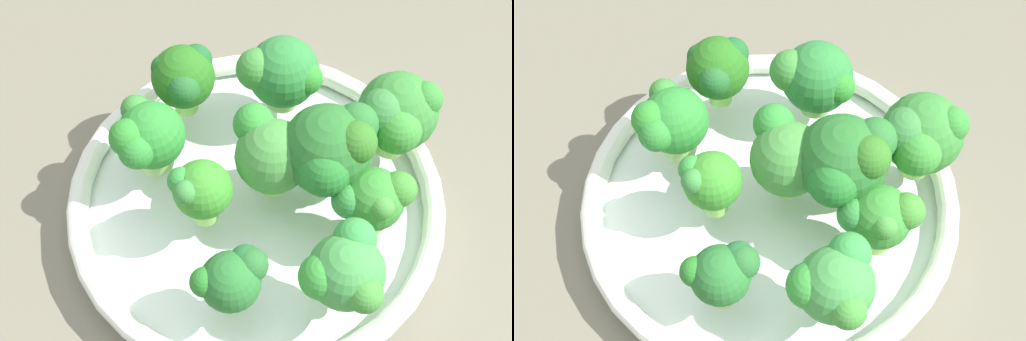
# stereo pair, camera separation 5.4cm
# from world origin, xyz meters

# --- Properties ---
(ground_plane) EXTENTS (1.30, 1.30, 0.03)m
(ground_plane) POSITION_xyz_m (0.00, 0.00, -0.01)
(ground_plane) COLOR #6F6A58
(bowl) EXTENTS (0.29, 0.29, 0.03)m
(bowl) POSITION_xyz_m (0.01, -0.01, 0.02)
(bowl) COLOR white
(bowl) RESTS_ON ground_plane
(broccoli_floret_0) EXTENTS (0.06, 0.06, 0.07)m
(broccoli_floret_0) POSITION_xyz_m (-0.09, -0.04, 0.07)
(broccoli_floret_0) COLOR #88B751
(broccoli_floret_0) RESTS_ON bowl
(broccoli_floret_1) EXTENTS (0.06, 0.05, 0.06)m
(broccoli_floret_1) POSITION_xyz_m (0.10, 0.02, 0.07)
(broccoli_floret_1) COLOR #97DB61
(broccoli_floret_1) RESTS_ON bowl
(broccoli_floret_2) EXTENTS (0.07, 0.07, 0.08)m
(broccoli_floret_2) POSITION_xyz_m (0.02, -0.12, 0.08)
(broccoli_floret_2) COLOR #8FC35B
(broccoli_floret_2) RESTS_ON bowl
(broccoli_floret_3) EXTENTS (0.07, 0.07, 0.08)m
(broccoli_floret_3) POSITION_xyz_m (-0.00, -0.06, 0.08)
(broccoli_floret_3) COLOR #91C458
(broccoli_floret_3) RESTS_ON bowl
(broccoli_floret_4) EXTENTS (0.05, 0.06, 0.06)m
(broccoli_floret_4) POSITION_xyz_m (-0.04, -0.08, 0.06)
(broccoli_floret_4) COLOR #9ECB66
(broccoli_floret_4) RESTS_ON bowl
(broccoli_floret_5) EXTENTS (0.06, 0.06, 0.06)m
(broccoli_floret_5) POSITION_xyz_m (0.06, 0.06, 0.07)
(broccoli_floret_5) COLOR #9FCB71
(broccoli_floret_5) RESTS_ON bowl
(broccoli_floret_6) EXTENTS (0.07, 0.07, 0.07)m
(broccoli_floret_6) POSITION_xyz_m (0.01, -0.03, 0.07)
(broccoli_floret_6) COLOR #90CC5A
(broccoli_floret_6) RESTS_ON bowl
(broccoli_floret_7) EXTENTS (0.04, 0.05, 0.05)m
(broccoli_floret_7) POSITION_xyz_m (-0.07, 0.03, 0.06)
(broccoli_floret_7) COLOR #A2CC6E
(broccoli_floret_7) RESTS_ON bowl
(broccoli_floret_8) EXTENTS (0.06, 0.07, 0.07)m
(broccoli_floret_8) POSITION_xyz_m (0.09, -0.06, 0.07)
(broccoli_floret_8) COLOR #84B35D
(broccoli_floret_8) RESTS_ON bowl
(broccoli_floret_9) EXTENTS (0.04, 0.05, 0.06)m
(broccoli_floret_9) POSITION_xyz_m (0.00, 0.03, 0.07)
(broccoli_floret_9) COLOR #89C55A
(broccoli_floret_9) RESTS_ON bowl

